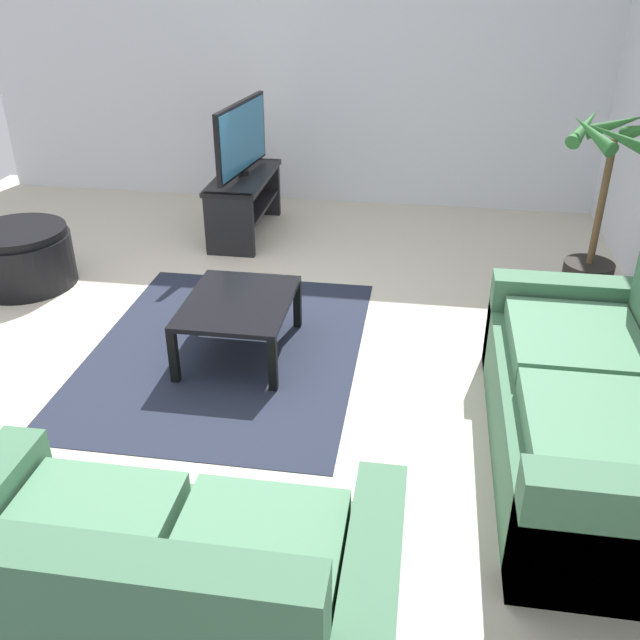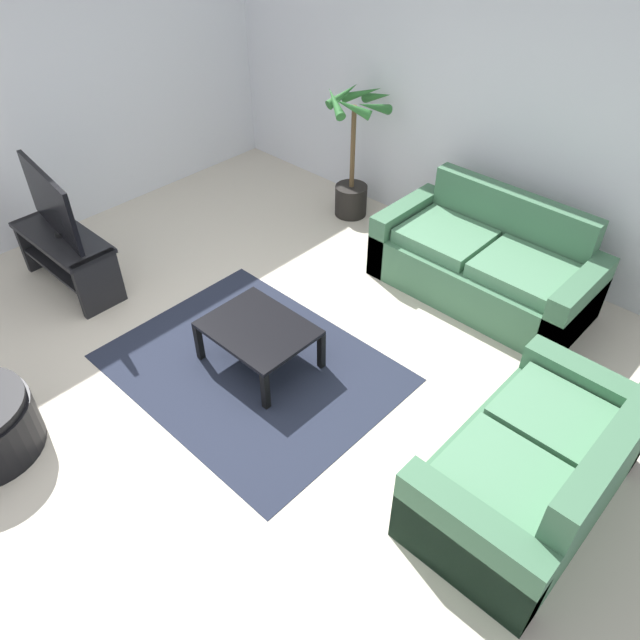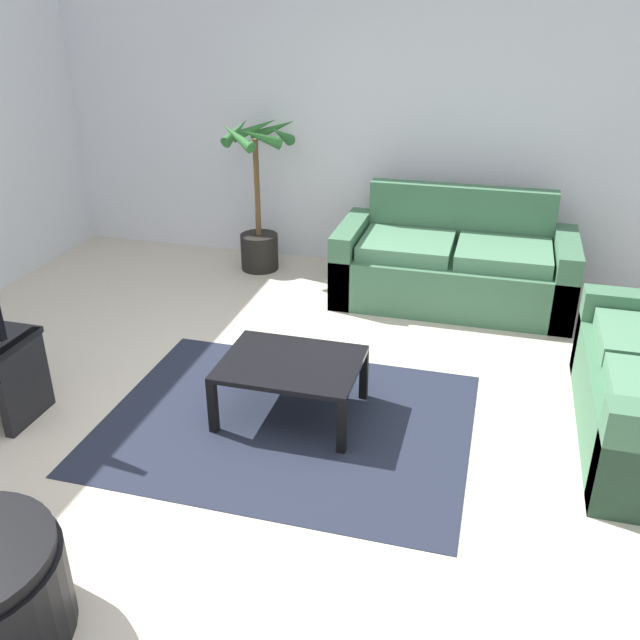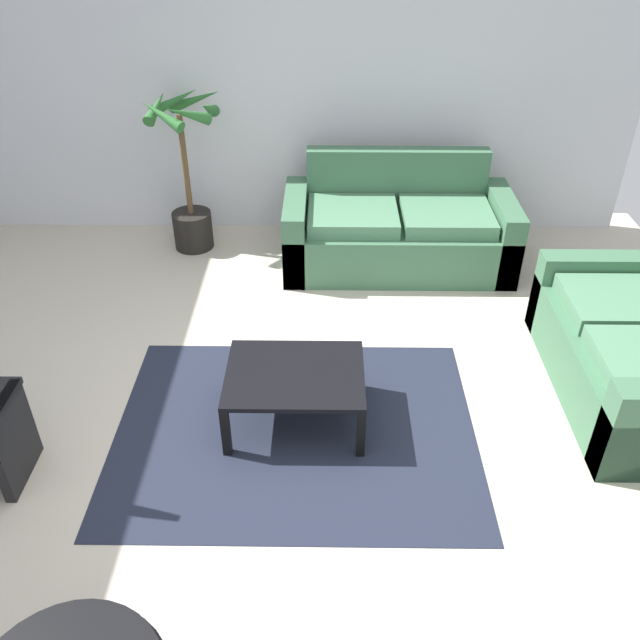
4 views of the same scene
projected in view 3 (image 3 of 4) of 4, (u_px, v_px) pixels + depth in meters
ground_plane at (263, 436)px, 4.07m from camera, size 6.60×6.60×0.00m
wall_back at (371, 118)px, 6.09m from camera, size 6.00×0.06×2.70m
couch_main at (453, 267)px, 5.72m from camera, size 1.92×0.90×0.90m
coffee_table at (291, 368)px, 4.14m from camera, size 0.83×0.65×0.37m
area_rug at (287, 422)px, 4.20m from camera, size 2.20×1.70×0.01m
potted_palm at (259, 207)px, 6.25m from camera, size 0.66×0.70×1.40m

